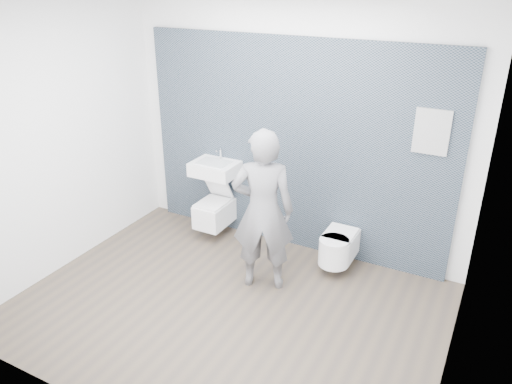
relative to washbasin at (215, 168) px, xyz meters
The scene contains 8 objects.
ground 1.76m from the washbasin, 54.42° to the right, with size 4.00×4.00×0.00m, color #4F4234.
room_shell 1.76m from the washbasin, 54.42° to the right, with size 4.00×4.00×4.00m.
tile_wall 1.26m from the washbasin, 14.49° to the left, with size 3.60×0.06×2.40m, color black.
washbasin is the anchor object (origin of this frame).
toilet_square 0.55m from the washbasin, 90.00° to the right, with size 0.34×0.49×0.62m.
toilet_rounded 1.70m from the washbasin, ahead, with size 0.33×0.57×0.31m.
info_placard 2.51m from the washbasin, ahead, with size 0.33×0.03×0.44m, color white.
visitor 1.23m from the washbasin, 35.29° to the right, with size 0.62×0.40×1.69m, color slate.
Camera 1 is at (2.10, -3.39, 3.02)m, focal length 35.00 mm.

